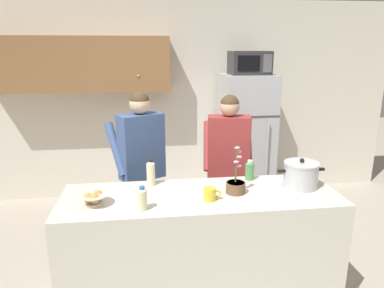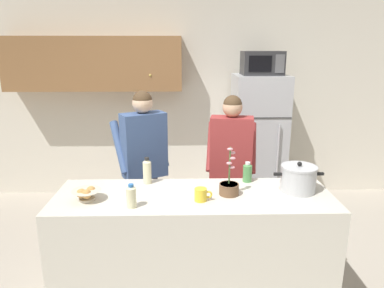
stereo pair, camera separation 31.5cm
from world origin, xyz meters
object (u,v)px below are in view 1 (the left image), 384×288
object	(u,v)px
person_by_sink	(228,156)
cooking_pot	(301,175)
coffee_mug	(210,194)
potted_orchid	(236,185)
bottle_far_corner	(250,170)
refrigerator	(246,140)
bread_bowl	(94,198)
bottle_mid_counter	(151,172)
person_near_pot	(141,156)
microwave	(249,63)
bottle_near_edge	(142,198)

from	to	relation	value
person_by_sink	cooking_pot	distance (m)	0.82
coffee_mug	potted_orchid	size ratio (longest dim) A/B	0.34
bottle_far_corner	person_by_sink	bearing A→B (deg)	98.68
potted_orchid	bottle_far_corner	bearing A→B (deg)	55.21
refrigerator	person_by_sink	distance (m)	1.21
cooking_pot	coffee_mug	size ratio (longest dim) A/B	2.96
refrigerator	coffee_mug	bearing A→B (deg)	-112.71
bread_bowl	bottle_mid_counter	size ratio (longest dim) A/B	0.95
person_near_pot	cooking_pot	world-z (taller)	person_near_pot
person_near_pot	cooking_pot	distance (m)	1.46
microwave	coffee_mug	xyz separation A→B (m)	(-0.82, -1.94, -0.85)
person_near_pot	cooking_pot	bearing A→B (deg)	-29.69
cooking_pot	bread_bowl	world-z (taller)	cooking_pot
refrigerator	bottle_mid_counter	world-z (taller)	refrigerator
refrigerator	cooking_pot	size ratio (longest dim) A/B	4.34
person_near_pot	person_by_sink	xyz separation A→B (m)	(0.84, -0.03, -0.03)
cooking_pot	bottle_far_corner	bearing A→B (deg)	149.36
microwave	bottle_mid_counter	size ratio (longest dim) A/B	2.16
coffee_mug	bottle_near_edge	distance (m)	0.50
person_by_sink	cooking_pot	bearing A→B (deg)	-58.22
refrigerator	person_near_pot	xyz separation A→B (m)	(-1.33, -1.07, 0.17)
person_by_sink	bottle_far_corner	xyz separation A→B (m)	(0.07, -0.49, 0.03)
person_near_pot	bottle_far_corner	xyz separation A→B (m)	(0.91, -0.51, -0.00)
person_by_sink	bread_bowl	world-z (taller)	person_by_sink
coffee_mug	bottle_far_corner	bearing A→B (deg)	42.77
person_near_pot	bottle_near_edge	bearing A→B (deg)	-88.91
cooking_pot	bottle_far_corner	distance (m)	0.42
refrigerator	potted_orchid	xyz separation A→B (m)	(-0.60, -1.85, 0.14)
person_by_sink	bottle_mid_counter	xyz separation A→B (m)	(-0.76, -0.50, 0.05)
bread_bowl	bottle_near_edge	size ratio (longest dim) A/B	1.21
person_near_pot	cooking_pot	size ratio (longest dim) A/B	4.19
bread_bowl	potted_orchid	size ratio (longest dim) A/B	0.55
person_near_pot	refrigerator	bearing A→B (deg)	38.87
microwave	bottle_near_edge	world-z (taller)	microwave
person_near_pot	coffee_mug	distance (m)	1.02
person_by_sink	bottle_near_edge	distance (m)	1.26
person_near_pot	bottle_mid_counter	bearing A→B (deg)	-81.06
bottle_near_edge	potted_orchid	xyz separation A→B (m)	(0.71, 0.20, -0.02)
coffee_mug	bread_bowl	distance (m)	0.84
person_near_pot	coffee_mug	size ratio (longest dim) A/B	12.38
microwave	bottle_near_edge	size ratio (longest dim) A/B	2.76
bread_bowl	bottle_far_corner	world-z (taller)	bottle_far_corner
person_near_pot	microwave	bearing A→B (deg)	38.29
microwave	bottle_near_edge	xyz separation A→B (m)	(-1.31, -2.04, -0.82)
person_by_sink	bottle_far_corner	world-z (taller)	person_by_sink
bottle_mid_counter	cooking_pot	bearing A→B (deg)	-9.25
cooking_pot	coffee_mug	world-z (taller)	cooking_pot
bottle_near_edge	bottle_mid_counter	world-z (taller)	bottle_mid_counter
coffee_mug	bottle_far_corner	size ratio (longest dim) A/B	0.77
cooking_pot	refrigerator	bearing A→B (deg)	88.15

